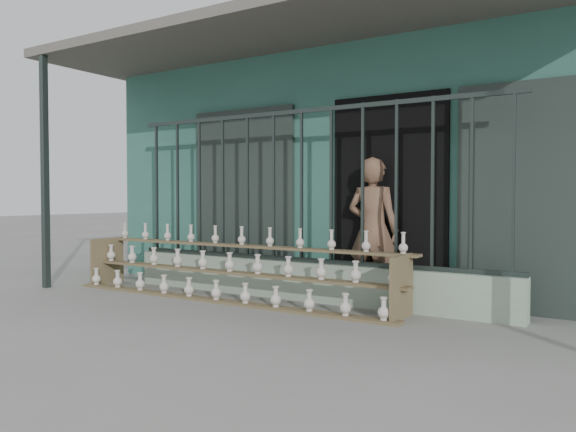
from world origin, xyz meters
The scene contains 6 objects.
ground centered at (0.00, 0.00, 0.00)m, with size 60.00×60.00×0.00m, color slate.
workshop_building centered at (0.00, 4.23, 1.62)m, with size 7.40×6.60×3.21m.
parapet_wall centered at (0.00, 1.30, 0.23)m, with size 5.00×0.20×0.45m, color #8FA68E.
security_fence centered at (0.00, 1.30, 1.35)m, with size 5.00×0.04×1.80m.
shelf_rack centered at (-0.76, 0.89, 0.36)m, with size 4.50×0.68×0.85m.
elderly_woman centered at (0.77, 1.62, 0.83)m, with size 0.61×0.40×1.67m, color brown.
Camera 1 is at (3.35, -4.38, 1.22)m, focal length 35.00 mm.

